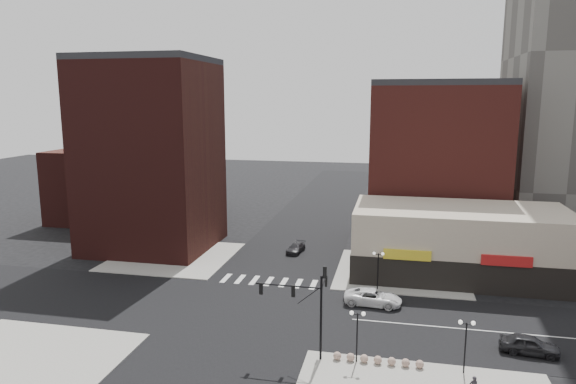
# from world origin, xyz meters

# --- Properties ---
(ground) EXTENTS (240.00, 240.00, 0.00)m
(ground) POSITION_xyz_m (0.00, 0.00, 0.00)
(ground) COLOR black
(ground) RESTS_ON ground
(road_ew) EXTENTS (200.00, 14.00, 0.02)m
(road_ew) POSITION_xyz_m (0.00, 0.00, 0.01)
(road_ew) COLOR black
(road_ew) RESTS_ON ground
(road_ns) EXTENTS (14.00, 200.00, 0.02)m
(road_ns) POSITION_xyz_m (0.00, 0.00, 0.01)
(road_ns) COLOR black
(road_ns) RESTS_ON ground
(sidewalk_nw) EXTENTS (15.00, 15.00, 0.12)m
(sidewalk_nw) POSITION_xyz_m (-14.50, 14.50, 0.06)
(sidewalk_nw) COLOR gray
(sidewalk_nw) RESTS_ON ground
(sidewalk_ne) EXTENTS (15.00, 15.00, 0.12)m
(sidewalk_ne) POSITION_xyz_m (14.50, 14.50, 0.06)
(sidewalk_ne) COLOR gray
(sidewalk_ne) RESTS_ON ground
(sidewalk_sw) EXTENTS (15.00, 15.00, 0.12)m
(sidewalk_sw) POSITION_xyz_m (-14.50, -14.50, 0.06)
(sidewalk_sw) COLOR gray
(sidewalk_sw) RESTS_ON ground
(building_nw) EXTENTS (16.00, 15.00, 25.00)m
(building_nw) POSITION_xyz_m (-19.00, 18.50, 12.50)
(building_nw) COLOR #391412
(building_nw) RESTS_ON ground
(building_nw_low) EXTENTS (20.00, 18.00, 12.00)m
(building_nw_low) POSITION_xyz_m (-32.00, 34.00, 6.00)
(building_nw_low) COLOR #391412
(building_nw_low) RESTS_ON ground
(building_ne_midrise) EXTENTS (18.00, 15.00, 22.00)m
(building_ne_midrise) POSITION_xyz_m (19.00, 29.50, 11.00)
(building_ne_midrise) COLOR maroon
(building_ne_midrise) RESTS_ON ground
(building_ne_row) EXTENTS (24.20, 12.20, 8.00)m
(building_ne_row) POSITION_xyz_m (21.00, 15.00, 3.30)
(building_ne_row) COLOR #BBAF95
(building_ne_row) RESTS_ON ground
(traffic_signal) EXTENTS (5.59, 3.09, 7.77)m
(traffic_signal) POSITION_xyz_m (7.24, -7.83, 4.96)
(traffic_signal) COLOR black
(traffic_signal) RESTS_ON ground
(street_lamp_se_a) EXTENTS (1.22, 0.32, 4.16)m
(street_lamp_se_a) POSITION_xyz_m (11.00, -8.00, 3.29)
(street_lamp_se_a) COLOR black
(street_lamp_se_a) RESTS_ON sidewalk_se
(street_lamp_se_b) EXTENTS (1.22, 0.32, 4.16)m
(street_lamp_se_b) POSITION_xyz_m (19.00, -8.00, 3.29)
(street_lamp_se_b) COLOR black
(street_lamp_se_b) RESTS_ON sidewalk_se
(street_lamp_ne) EXTENTS (1.22, 0.32, 4.16)m
(street_lamp_ne) POSITION_xyz_m (12.00, 8.00, 3.29)
(street_lamp_ne) COLOR black
(street_lamp_ne) RESTS_ON sidewalk_ne
(bollard_row) EXTENTS (6.93, 0.63, 0.63)m
(bollard_row) POSITION_xyz_m (12.65, -8.00, 0.44)
(bollard_row) COLOR gray
(bollard_row) RESTS_ON sidewalk_se
(white_suv) EXTENTS (5.83, 2.95, 1.58)m
(white_suv) POSITION_xyz_m (11.72, 3.92, 0.79)
(white_suv) COLOR white
(white_suv) RESTS_ON ground
(dark_sedan_east) EXTENTS (4.77, 2.41, 1.56)m
(dark_sedan_east) POSITION_xyz_m (24.57, -3.60, 0.78)
(dark_sedan_east) COLOR black
(dark_sedan_east) RESTS_ON ground
(dark_sedan_north) EXTENTS (2.27, 4.42, 1.23)m
(dark_sedan_north) POSITION_xyz_m (0.74, 19.73, 0.61)
(dark_sedan_north) COLOR black
(dark_sedan_north) RESTS_ON ground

